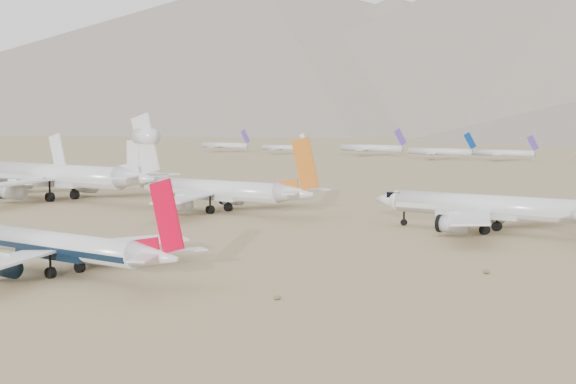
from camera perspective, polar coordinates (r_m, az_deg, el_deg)
name	(u,v)px	position (r m, az deg, el deg)	size (l,w,h in m)	color
ground	(122,278)	(108.71, -11.74, -6.00)	(7000.00, 7000.00, 0.00)	#8F7A53
main_airliner	(68,248)	(111.26, -15.41, -3.83)	(39.38, 38.46, 13.90)	silver
row2_gold_tail	(494,208)	(152.52, 14.47, -1.10)	(47.22, 46.18, 16.81)	silver
row2_orange_tail	(221,191)	(181.08, -4.77, 0.06)	(48.95, 47.88, 17.46)	silver
row2_white_trijet	(66,176)	(214.98, -15.50, 1.13)	(63.91, 62.46, 22.65)	silver
row2_white_twin	(6,177)	(239.42, -19.41, 1.02)	(48.96, 47.91, 17.49)	silver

